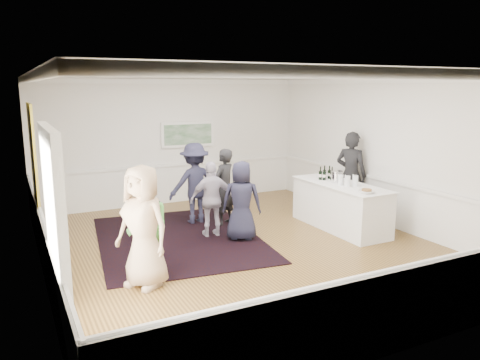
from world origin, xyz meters
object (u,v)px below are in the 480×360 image
guest_dark_b (224,187)px  nut_bowl (367,191)px  guest_dark_a (195,183)px  guest_navy (242,201)px  guest_green (147,227)px  ice_bucket (336,177)px  guest_tan (143,227)px  bartender (351,175)px  guest_lilac (212,199)px  serving_table (340,206)px

guest_dark_b → nut_bowl: 3.04m
guest_dark_a → guest_navy: size_ratio=1.13×
guest_green → ice_bucket: guest_green is taller
guest_tan → guest_navy: 2.67m
guest_dark_a → guest_navy: (0.39, -1.53, -0.10)m
guest_dark_b → guest_navy: bearing=54.0°
bartender → guest_navy: bartender is taller
guest_green → guest_tan: bearing=-38.4°
guest_lilac → guest_tan: bearing=50.7°
guest_tan → ice_bucket: (4.55, 1.20, 0.15)m
serving_table → guest_dark_b: size_ratio=1.43×
serving_table → guest_dark_a: bearing=145.6°
bartender → guest_navy: (-3.01, -0.35, -0.21)m
bartender → guest_dark_b: size_ratio=1.19×
serving_table → guest_dark_b: guest_dark_b is taller
guest_navy → guest_green: bearing=51.0°
guest_navy → ice_bucket: (2.23, -0.11, 0.30)m
guest_navy → guest_dark_b: bearing=-67.5°
serving_table → nut_bowl: size_ratio=8.35×
guest_dark_a → nut_bowl: bearing=133.5°
serving_table → bartender: (0.78, 0.62, 0.51)m
guest_dark_a → guest_navy: 1.58m
guest_green → guest_navy: same height
guest_dark_b → ice_bucket: 2.44m
guest_dark_a → serving_table: bearing=146.8°
guest_tan → guest_dark_a: (1.93, 2.84, -0.04)m
bartender → guest_green: bartender is taller
guest_lilac → guest_dark_a: bearing=-84.8°
guest_lilac → nut_bowl: size_ratio=5.33×
serving_table → guest_navy: (-2.24, 0.27, 0.30)m
guest_tan → guest_dark_a: guest_tan is taller
guest_green → guest_navy: bearing=96.1°
serving_table → guest_dark_a: size_ratio=1.35×
guest_dark_b → guest_navy: 1.11m
bartender → guest_tan: 5.59m
serving_table → guest_tan: (-4.55, -1.04, 0.45)m
serving_table → guest_lilac: bearing=164.8°
serving_table → guest_green: size_ratio=1.52×
guest_tan → guest_dark_b: 3.43m
guest_tan → ice_bucket: guest_tan is taller
guest_navy → ice_bucket: bearing=-153.8°
guest_navy → nut_bowl: 2.43m
bartender → guest_dark_b: 2.99m
bartender → ice_bucket: (-0.78, -0.46, 0.09)m
guest_navy → bartender: bearing=-144.4°
bartender → nut_bowl: bearing=122.6°
guest_tan → guest_dark_a: bearing=112.5°
guest_green → ice_bucket: bearing=83.9°
serving_table → guest_green: 4.43m
bartender → ice_bucket: bartender is taller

